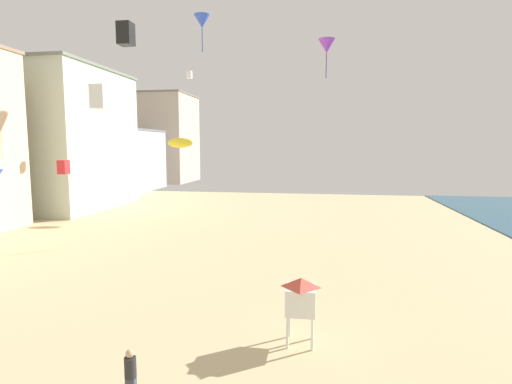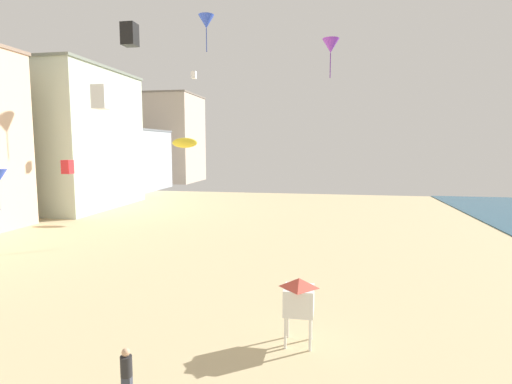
{
  "view_description": "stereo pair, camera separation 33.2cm",
  "coord_description": "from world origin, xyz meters",
  "views": [
    {
      "loc": [
        6.96,
        -2.89,
        7.41
      ],
      "look_at": [
        3.96,
        15.48,
        5.28
      ],
      "focal_mm": 28.31,
      "sensor_mm": 36.0,
      "label": 1
    },
    {
      "loc": [
        7.29,
        -2.83,
        7.41
      ],
      "look_at": [
        3.96,
        15.48,
        5.28
      ],
      "focal_mm": 28.31,
      "sensor_mm": 36.0,
      "label": 2
    }
  ],
  "objects": [
    {
      "name": "kite_white_box",
      "position": [
        -3.7,
        15.53,
        9.78
      ],
      "size": [
        0.73,
        0.73,
        1.14
      ],
      "color": "white"
    },
    {
      "name": "kite_yellow_parafoil",
      "position": [
        -7.51,
        37.24,
        7.74
      ],
      "size": [
        2.7,
        0.75,
        1.05
      ],
      "color": "yellow"
    },
    {
      "name": "boardwalk_hotel_distant",
      "position": [
        -26.21,
        77.41,
        8.98
      ],
      "size": [
        12.97,
        13.16,
        17.95
      ],
      "color": "#C6B29E",
      "rests_on": "ground"
    },
    {
      "name": "kite_purple_delta",
      "position": [
        7.2,
        35.98,
        16.54
      ],
      "size": [
        1.55,
        1.55,
        3.51
      ],
      "color": "purple"
    },
    {
      "name": "boardwalk_hotel_mid",
      "position": [
        -26.21,
        41.33,
        8.23
      ],
      "size": [
        17.03,
        15.94,
        16.46
      ],
      "color": "#B7C6B2",
      "rests_on": "ground"
    },
    {
      "name": "kite_white_box_2",
      "position": [
        -7.15,
        39.44,
        14.97
      ],
      "size": [
        0.49,
        0.49,
        0.78
      ],
      "color": "white"
    },
    {
      "name": "kite_blue_delta",
      "position": [
        -5.36,
        38.4,
        20.02
      ],
      "size": [
        1.61,
        1.61,
        3.66
      ],
      "color": "blue"
    },
    {
      "name": "kite_flyer",
      "position": [
        1.65,
        7.29,
        0.92
      ],
      "size": [
        0.34,
        0.34,
        1.64
      ],
      "rotation": [
        0.0,
        0.0,
        1.67
      ],
      "color": "#383D4C",
      "rests_on": "ground"
    },
    {
      "name": "lifeguard_stand",
      "position": [
        6.28,
        11.67,
        1.84
      ],
      "size": [
        1.1,
        1.1,
        2.55
      ],
      "rotation": [
        0.0,
        0.0,
        0.39
      ],
      "color": "white",
      "rests_on": "ground"
    },
    {
      "name": "kite_red_box",
      "position": [
        -10.57,
        22.33,
        5.97
      ],
      "size": [
        0.61,
        0.61,
        0.95
      ],
      "color": "red"
    },
    {
      "name": "boardwalk_hotel_far",
      "position": [
        -26.21,
        59.25,
        5.08
      ],
      "size": [
        10.43,
        16.13,
        10.15
      ],
      "color": "#ADB7C1",
      "rests_on": "ground"
    },
    {
      "name": "kite_black_box",
      "position": [
        -8.25,
        27.51,
        16.06
      ],
      "size": [
        1.09,
        1.09,
        1.72
      ],
      "color": "black"
    }
  ]
}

